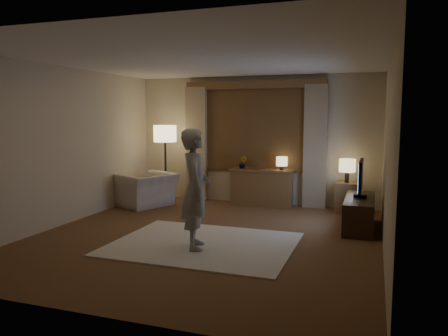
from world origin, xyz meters
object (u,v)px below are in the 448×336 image
at_px(side_table, 346,197).
at_px(tv_stand, 359,213).
at_px(sideboard, 262,188).
at_px(person, 195,189).
at_px(armchair, 146,190).

xyz_separation_m(side_table, tv_stand, (0.28, -1.19, -0.03)).
relative_size(sideboard, side_table, 2.14).
xyz_separation_m(side_table, person, (-1.77, -3.06, 0.55)).
relative_size(armchair, side_table, 1.81).
relative_size(side_table, tv_stand, 0.40).
xyz_separation_m(tv_stand, person, (-2.05, -1.87, 0.58)).
relative_size(sideboard, person, 0.74).
height_order(sideboard, side_table, sideboard).
height_order(tv_stand, person, person).
relative_size(armchair, tv_stand, 0.72).
xyz_separation_m(armchair, tv_stand, (4.09, -0.43, -0.08)).
bearing_deg(armchair, person, 65.65).
bearing_deg(person, tv_stand, -70.58).
distance_m(tv_stand, person, 2.84).
xyz_separation_m(sideboard, tv_stand, (1.92, -1.24, -0.10)).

